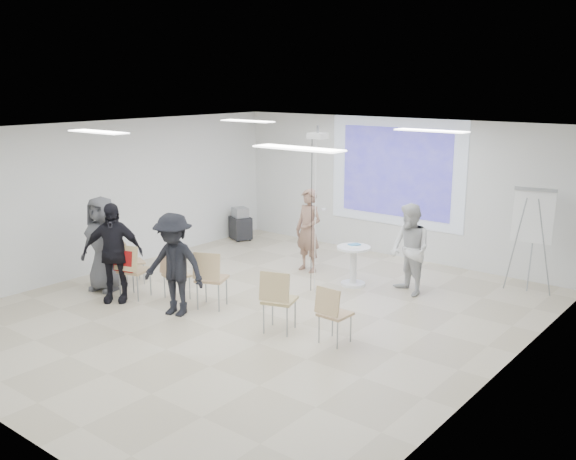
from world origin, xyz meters
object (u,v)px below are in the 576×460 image
Objects in this scene: audience_outer at (102,238)px; player_left at (308,225)px; chair_far_left at (129,259)px; chair_center at (210,275)px; chair_left_inner at (173,272)px; chair_right_inner at (278,296)px; audience_mid at (174,258)px; flipchart_easel at (533,216)px; chair_right_far at (332,310)px; audience_left at (113,245)px; chair_left_mid at (131,267)px; laptop at (177,273)px; av_cart at (240,225)px; player_right at (410,245)px; pedestal_table at (353,263)px.

player_left is at bearing 42.88° from audience_outer.
chair_far_left is 2.17m from chair_center.
chair_left_inner is 0.44× the size of audience_outer.
chair_right_inner is 1.91m from audience_mid.
flipchart_easel is at bearing 56.88° from chair_left_inner.
chair_right_far reaches higher than chair_far_left.
chair_center is 0.52× the size of flipchart_easel.
chair_center is at bearing -0.85° from audience_outer.
chair_left_inner is at bearing 3.94° from audience_left.
chair_left_inner is at bearing 19.98° from chair_left_mid.
audience_outer reaches higher than player_left.
av_cart is (-2.07, 3.86, -0.10)m from laptop.
audience_mid is at bearing -139.19° from chair_center.
chair_left_inner is 1.53m from audience_outer.
av_cart is at bearing 67.67° from audience_left.
audience_outer reaches higher than player_right.
player_left is 2.82m from chair_center.
chair_center is at bearing -114.60° from pedestal_table.
chair_left_inner is (-0.80, -2.87, -0.44)m from player_left.
chair_left_mid reaches higher than pedestal_table.
chair_center is (0.85, 0.08, 0.09)m from chair_left_inner.
audience_mid reaches higher than chair_left_inner.
chair_right_inner is (1.60, -2.91, -0.36)m from player_left.
flipchart_easel is (2.32, 4.31, 0.83)m from chair_right_inner.
chair_far_left is 0.83× the size of chair_center.
chair_left_mid is at bearing 21.26° from audience_left.
audience_mid is (-1.44, -3.12, 0.53)m from pedestal_table.
player_left is 2.43× the size of av_cart.
chair_right_far is (4.61, 0.06, 0.02)m from chair_far_left.
flipchart_easel reaches higher than chair_left_inner.
chair_center is at bearing -83.69° from player_left.
player_right is 1.81× the size of chair_center.
chair_right_inner is 0.50× the size of audience_left.
laptop is (-2.39, 0.13, -0.13)m from chair_right_inner.
av_cart is (-0.66, 4.37, -0.62)m from audience_outer.
av_cart is (-2.05, 3.95, -0.15)m from chair_left_inner.
chair_far_left is at bearing -142.38° from pedestal_table.
chair_left_inner is 0.88m from audience_mid.
flipchart_easel is (3.92, 1.40, 0.47)m from player_left.
flipchart_easel is (5.47, 4.95, 0.41)m from audience_left.
player_right is 0.94× the size of audience_mid.
audience_left is (0.58, -0.75, 0.50)m from chair_far_left.
player_right is at bearing 22.89° from audience_outer.
audience_mid reaches higher than chair_far_left.
audience_left reaches higher than audience_outer.
player_right reaches higher than pedestal_table.
player_left is at bearing 3.78° from av_cart.
chair_left_inner is at bearing 127.32° from audience_mid.
av_cart is (-4.46, 3.98, -0.23)m from chair_right_inner.
chair_center is (-2.23, -2.79, -0.32)m from player_right.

